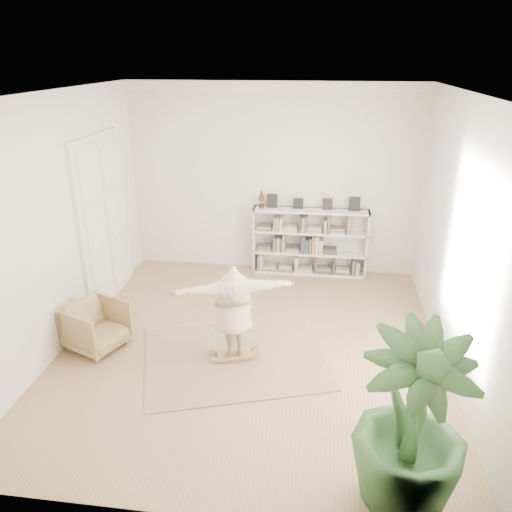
{
  "coord_description": "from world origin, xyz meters",
  "views": [
    {
      "loc": [
        0.91,
        -6.31,
        4.06
      ],
      "look_at": [
        0.02,
        0.4,
        1.29
      ],
      "focal_mm": 35.0,
      "sensor_mm": 36.0,
      "label": 1
    }
  ],
  "objects": [
    {
      "name": "doors",
      "position": [
        -2.7,
        1.3,
        1.4
      ],
      "size": [
        0.09,
        1.78,
        2.92
      ],
      "color": "white",
      "rests_on": "floor"
    },
    {
      "name": "bookshelf",
      "position": [
        0.74,
        2.82,
        0.64
      ],
      "size": [
        2.2,
        0.35,
        1.64
      ],
      "color": "silver",
      "rests_on": "floor"
    },
    {
      "name": "rug",
      "position": [
        -0.19,
        -0.36,
        0.01
      ],
      "size": [
        3.0,
        2.68,
        0.02
      ],
      "primitive_type": "cube",
      "rotation": [
        0.0,
        0.0,
        0.32
      ],
      "color": "tan",
      "rests_on": "floor"
    },
    {
      "name": "room_shell",
      "position": [
        0.0,
        2.94,
        3.51
      ],
      "size": [
        6.0,
        6.0,
        6.0
      ],
      "color": "silver",
      "rests_on": "floor"
    },
    {
      "name": "floor",
      "position": [
        0.0,
        0.0,
        0.0
      ],
      "size": [
        6.0,
        6.0,
        0.0
      ],
      "primitive_type": "plane",
      "color": "#92734B",
      "rests_on": "ground"
    },
    {
      "name": "houseplant",
      "position": [
        1.83,
        -2.55,
        0.94
      ],
      "size": [
        1.19,
        1.19,
        1.88
      ],
      "primitive_type": "imported",
      "rotation": [
        0.0,
        0.0,
        0.14
      ],
      "color": "#31592C",
      "rests_on": "floor"
    },
    {
      "name": "rocker_board",
      "position": [
        -0.19,
        -0.36,
        0.07
      ],
      "size": [
        0.54,
        0.42,
        0.1
      ],
      "rotation": [
        0.0,
        0.0,
        0.32
      ],
      "color": "olive",
      "rests_on": "rug"
    },
    {
      "name": "armchair",
      "position": [
        -2.24,
        -0.31,
        0.35
      ],
      "size": [
        1.01,
        1.0,
        0.7
      ],
      "primitive_type": "imported",
      "rotation": [
        0.0,
        0.0,
        1.16
      ],
      "color": "tan",
      "rests_on": "floor"
    },
    {
      "name": "person",
      "position": [
        -0.19,
        -0.36,
        0.8
      ],
      "size": [
        1.73,
        0.95,
        1.36
      ],
      "primitive_type": "imported",
      "rotation": [
        0.0,
        0.0,
        3.46
      ],
      "color": "beige",
      "rests_on": "rocker_board"
    }
  ]
}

